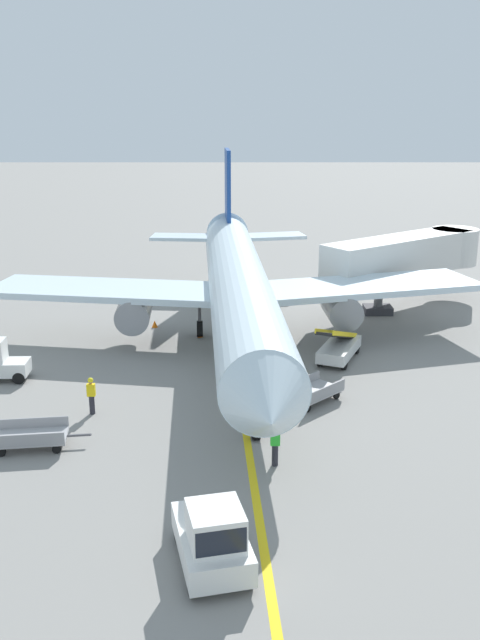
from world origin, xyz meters
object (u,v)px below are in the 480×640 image
at_px(baggage_cart_loaded, 32,437).
at_px(ground_crew_wing_walker, 276,443).
at_px(jet_bridge, 414,255).
at_px(belt_loader_forward_hold, 340,347).
at_px(baggage_cart_empty_trailing, 313,392).
at_px(baggage_tug_near_wing, 2,362).
at_px(pushback_tug, 214,538).
at_px(airliner, 240,286).
at_px(ground_crew_marshaller, 92,394).
at_px(safety_cone_nose_left, 156,324).
at_px(safety_cone_nose_right, 201,333).

distance_m(baggage_cart_loaded, ground_crew_wing_walker, 9.70).
relative_size(jet_bridge, ground_crew_wing_walker, 6.92).
distance_m(belt_loader_forward_hold, baggage_cart_empty_trailing, 5.81).
relative_size(jet_bridge, baggage_cart_loaded, 3.07).
xyz_separation_m(baggage_tug_near_wing, belt_loader_forward_hold, (17.05, 2.79, -0.15)).
bearing_deg(pushback_tug, baggage_cart_empty_trailing, 71.27).
bearing_deg(airliner, baggage_tug_near_wing, -154.74).
height_order(pushback_tug, baggage_cart_empty_trailing, pushback_tug).
bearing_deg(ground_crew_marshaller, baggage_cart_loaded, -118.61).
relative_size(baggage_cart_empty_trailing, safety_cone_nose_left, 7.35).
distance_m(airliner, safety_cone_nose_right, 4.13).
height_order(airliner, jet_bridge, airliner).
height_order(baggage_cart_empty_trailing, ground_crew_marshaller, ground_crew_marshaller).
distance_m(jet_bridge, safety_cone_nose_left, 17.83).
bearing_deg(pushback_tug, baggage_cart_loaded, 134.72).
xyz_separation_m(baggage_cart_empty_trailing, safety_cone_nose_left, (-8.56, 11.35, -0.25)).
xyz_separation_m(baggage_tug_near_wing, safety_cone_nose_left, (6.56, 8.67, -0.71)).
distance_m(airliner, baggage_cart_empty_trailing, 9.36).
distance_m(baggage_cart_loaded, ground_crew_marshaller, 3.69).
height_order(pushback_tug, baggage_cart_loaded, pushback_tug).
relative_size(baggage_tug_near_wing, baggage_cart_empty_trailing, 0.76).
distance_m(airliner, belt_loader_forward_hold, 6.55).
bearing_deg(safety_cone_nose_right, pushback_tug, -85.85).
height_order(belt_loader_forward_hold, baggage_cart_loaded, belt_loader_forward_hold).
height_order(baggage_cart_loaded, baggage_cart_empty_trailing, same).
bearing_deg(baggage_cart_empty_trailing, pushback_tug, -108.73).
relative_size(baggage_cart_loaded, baggage_cart_empty_trailing, 1.18).
relative_size(airliner, baggage_cart_loaded, 9.23).
distance_m(airliner, ground_crew_wing_walker, 14.47).
height_order(baggage_cart_empty_trailing, safety_cone_nose_right, baggage_cart_empty_trailing).
relative_size(belt_loader_forward_hold, safety_cone_nose_right, 11.59).
height_order(pushback_tug, ground_crew_wing_walker, pushback_tug).
height_order(airliner, baggage_cart_empty_trailing, airliner).
bearing_deg(pushback_tug, baggage_tug_near_wing, 126.73).
height_order(ground_crew_marshaller, ground_crew_wing_walker, same).
xyz_separation_m(ground_crew_marshaller, ground_crew_wing_walker, (7.83, -4.64, 0.00)).
bearing_deg(safety_cone_nose_right, baggage_cart_empty_trailing, -59.15).
relative_size(airliner, baggage_cart_empty_trailing, 10.93).
bearing_deg(baggage_cart_loaded, pushback_tug, -45.28).
bearing_deg(baggage_tug_near_wing, pushback_tug, -53.27).
relative_size(pushback_tug, belt_loader_forward_hold, 0.77).
xyz_separation_m(jet_bridge, belt_loader_forward_hold, (-6.32, -10.82, -2.77)).
height_order(jet_bridge, pushback_tug, jet_bridge).
distance_m(jet_bridge, baggage_cart_empty_trailing, 18.52).
xyz_separation_m(pushback_tug, safety_cone_nose_left, (-4.46, 23.44, -0.77)).
bearing_deg(belt_loader_forward_hold, ground_crew_marshaller, -149.98).
distance_m(pushback_tug, ground_crew_marshaller, 12.19).
relative_size(baggage_cart_loaded, ground_crew_marshaller, 2.25).
xyz_separation_m(safety_cone_nose_left, safety_cone_nose_right, (2.89, -1.86, 0.00)).
bearing_deg(jet_bridge, airliner, -145.27).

